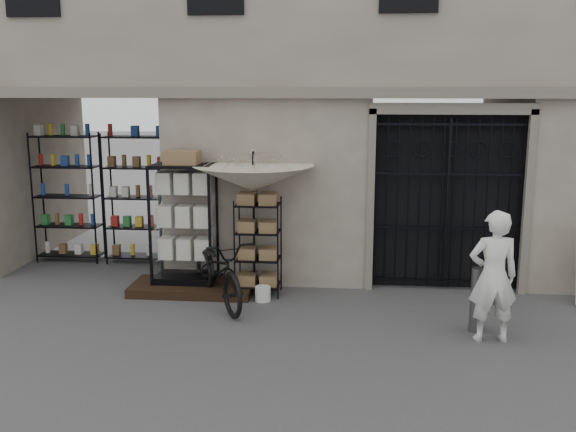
# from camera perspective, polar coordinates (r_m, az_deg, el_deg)

# --- Properties ---
(ground) EXTENTS (80.00, 80.00, 0.00)m
(ground) POSITION_cam_1_polar(r_m,az_deg,el_deg) (9.04, 4.27, -10.28)
(ground) COLOR #26262A
(ground) RESTS_ON ground
(main_building) EXTENTS (14.00, 4.00, 9.00)m
(main_building) POSITION_cam_1_polar(r_m,az_deg,el_deg) (12.46, 5.02, 16.71)
(main_building) COLOR gray
(main_building) RESTS_ON ground
(shop_recess) EXTENTS (3.00, 1.70, 3.00)m
(shop_recess) POSITION_cam_1_polar(r_m,az_deg,el_deg) (12.26, -16.84, 2.29)
(shop_recess) COLOR black
(shop_recess) RESTS_ON ground
(shop_shelving) EXTENTS (2.70, 0.50, 2.50)m
(shop_shelving) POSITION_cam_1_polar(r_m,az_deg,el_deg) (12.78, -16.14, 1.55)
(shop_shelving) COLOR black
(shop_shelving) RESTS_ON ground
(iron_gate) EXTENTS (2.50, 0.21, 3.00)m
(iron_gate) POSITION_cam_1_polar(r_m,az_deg,el_deg) (10.96, 13.85, 1.41)
(iron_gate) COLOR black
(iron_gate) RESTS_ON ground
(step_platform) EXTENTS (2.00, 0.90, 0.15)m
(step_platform) POSITION_cam_1_polar(r_m,az_deg,el_deg) (10.78, -8.47, -6.34)
(step_platform) COLOR black
(step_platform) RESTS_ON ground
(display_cabinet) EXTENTS (1.05, 0.72, 2.13)m
(display_cabinet) POSITION_cam_1_polar(r_m,az_deg,el_deg) (10.69, -9.20, -1.20)
(display_cabinet) COLOR black
(display_cabinet) RESTS_ON step_platform
(wire_rack) EXTENTS (0.80, 0.66, 1.59)m
(wire_rack) POSITION_cam_1_polar(r_m,az_deg,el_deg) (10.41, -2.67, -2.84)
(wire_rack) COLOR black
(wire_rack) RESTS_ON ground
(market_umbrella) EXTENTS (2.12, 2.15, 2.79)m
(market_umbrella) POSITION_cam_1_polar(r_m,az_deg,el_deg) (10.33, -3.11, 4.01)
(market_umbrella) COLOR black
(market_umbrella) RESTS_ON ground
(white_bucket) EXTENTS (0.27, 0.27, 0.24)m
(white_bucket) POSITION_cam_1_polar(r_m,az_deg,el_deg) (10.25, -2.26, -6.91)
(white_bucket) COLOR silver
(white_bucket) RESTS_ON ground
(bicycle) EXTENTS (1.17, 1.29, 2.06)m
(bicycle) POSITION_cam_1_polar(r_m,az_deg,el_deg) (10.20, -6.16, -7.75)
(bicycle) COLOR black
(bicycle) RESTS_ON ground
(steel_bollard) EXTENTS (0.21, 0.21, 0.91)m
(steel_bollard) POSITION_cam_1_polar(r_m,az_deg,el_deg) (9.27, 16.39, -7.17)
(steel_bollard) COLOR #575758
(steel_bollard) RESTS_ON ground
(shopkeeper) EXTENTS (0.82, 1.83, 0.43)m
(shopkeeper) POSITION_cam_1_polar(r_m,az_deg,el_deg) (9.17, 17.43, -10.48)
(shopkeeper) COLOR silver
(shopkeeper) RESTS_ON ground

